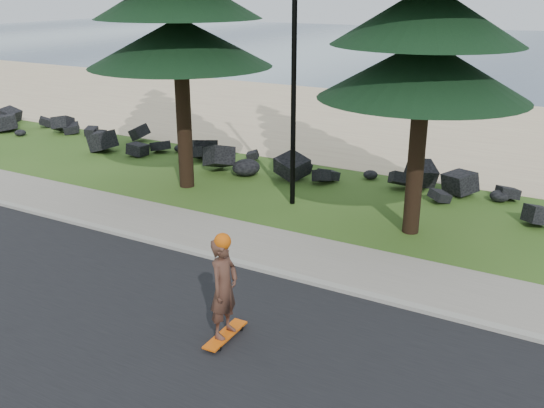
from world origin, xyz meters
name	(u,v)px	position (x,y,z in m)	size (l,w,h in m)	color
ground	(229,243)	(0.00, 0.00, 0.00)	(160.00, 160.00, 0.00)	#34581B
road	(88,332)	(0.00, -4.50, 0.01)	(160.00, 7.00, 0.02)	black
kerb	(207,255)	(0.00, -0.90, 0.05)	(160.00, 0.20, 0.10)	#A29D92
sidewalk	(234,239)	(0.00, 0.20, 0.04)	(160.00, 2.00, 0.08)	gray
beach_sand	(414,126)	(0.00, 14.50, 0.01)	(160.00, 15.00, 0.01)	tan
ocean	(533,51)	(0.00, 51.00, 0.00)	(160.00, 58.00, 0.01)	#324760
seawall_boulders	(328,181)	(0.00, 5.60, 0.00)	(60.00, 2.40, 1.10)	black
lamp_post	(294,52)	(0.00, 3.20, 4.13)	(0.25, 0.14, 8.14)	black
skateboarder	(224,289)	(2.23, -3.50, 0.99)	(0.44, 1.06, 1.96)	#E55A0D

